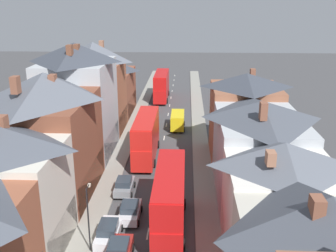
{
  "coord_description": "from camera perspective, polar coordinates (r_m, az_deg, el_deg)",
  "views": [
    {
      "loc": [
        3.08,
        -16.62,
        18.9
      ],
      "look_at": [
        0.61,
        34.81,
        2.19
      ],
      "focal_mm": 42.0,
      "sensor_mm": 36.0,
      "label": 1
    }
  ],
  "objects": [
    {
      "name": "terrace_row_right",
      "position": [
        30.44,
        16.15,
        -9.24
      ],
      "size": [
        8.0,
        46.57,
        13.8
      ],
      "color": "brown",
      "rests_on": "ground"
    },
    {
      "name": "car_near_silver",
      "position": [
        36.06,
        -5.53,
        -12.18
      ],
      "size": [
        1.9,
        3.85,
        1.65
      ],
      "color": "silver",
      "rests_on": "ground"
    },
    {
      "name": "street_lamp",
      "position": [
        31.29,
        -11.46,
        -12.45
      ],
      "size": [
        0.2,
        1.12,
        5.5
      ],
      "color": "black",
      "rests_on": "ground"
    },
    {
      "name": "double_decker_bus_lead",
      "position": [
        33.68,
        0.22,
        -10.54
      ],
      "size": [
        2.74,
        10.8,
        5.3
      ],
      "color": "red",
      "rests_on": "ground"
    },
    {
      "name": "pavement_right",
      "position": [
        57.8,
        4.6,
        -1.09
      ],
      "size": [
        2.2,
        104.0,
        0.14
      ],
      "primitive_type": "cube",
      "color": "gray",
      "rests_on": "ground"
    },
    {
      "name": "delivery_van",
      "position": [
        59.69,
        1.4,
        0.86
      ],
      "size": [
        2.2,
        5.2,
        2.41
      ],
      "color": "yellow",
      "rests_on": "ground"
    },
    {
      "name": "car_parked_left_b",
      "position": [
        31.18,
        -7.11,
        -17.58
      ],
      "size": [
        1.9,
        3.85,
        1.67
      ],
      "color": "maroon",
      "rests_on": "ground"
    },
    {
      "name": "pavement_left",
      "position": [
        58.35,
        -5.46,
        -0.94
      ],
      "size": [
        2.2,
        104.0,
        0.14
      ],
      "primitive_type": "cube",
      "color": "gray",
      "rests_on": "ground"
    },
    {
      "name": "car_parked_left_a",
      "position": [
        55.22,
        -3.83,
        -1.19
      ],
      "size": [
        1.9,
        3.95,
        1.6
      ],
      "color": "silver",
      "rests_on": "ground"
    },
    {
      "name": "double_decker_bus_far_approaching",
      "position": [
        48.34,
        -3.22,
        -1.49
      ],
      "size": [
        2.74,
        10.8,
        5.3
      ],
      "color": "red",
      "rests_on": "ground"
    },
    {
      "name": "double_decker_bus_mid_street",
      "position": [
        76.98,
        -0.96,
        5.92
      ],
      "size": [
        2.74,
        10.8,
        5.3
      ],
      "color": "red",
      "rests_on": "ground"
    },
    {
      "name": "car_parked_right_a",
      "position": [
        33.49,
        -8.63,
        -14.92
      ],
      "size": [
        1.9,
        4.29,
        1.63
      ],
      "color": "silver",
      "rests_on": "ground"
    },
    {
      "name": "terrace_row_left",
      "position": [
        41.95,
        -15.84,
        -0.91
      ],
      "size": [
        8.0,
        67.02,
        14.06
      ],
      "color": "beige",
      "rests_on": "ground"
    },
    {
      "name": "centre_line_dashes",
      "position": [
        55.99,
        -0.57,
        -1.75
      ],
      "size": [
        0.14,
        97.8,
        0.01
      ],
      "color": "silver",
      "rests_on": "ground"
    },
    {
      "name": "car_near_blue",
      "position": [
        40.65,
        -6.36,
        -8.58
      ],
      "size": [
        1.9,
        3.82,
        1.6
      ],
      "color": "gray",
      "rests_on": "ground"
    }
  ]
}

